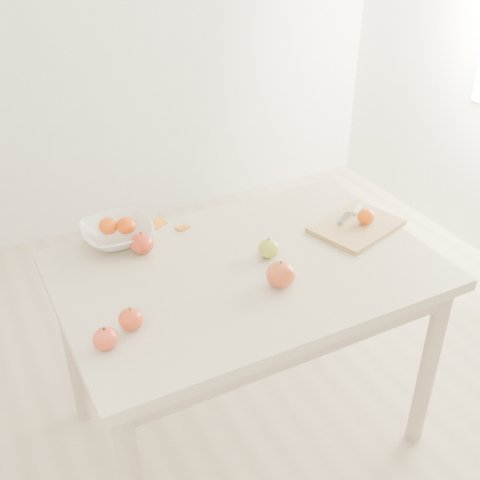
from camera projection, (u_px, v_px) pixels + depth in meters
name	position (u px, v px, depth m)	size (l,w,h in m)	color
ground	(246.00, 425.00, 2.33)	(3.50, 3.50, 0.00)	#C6B293
table	(247.00, 290.00, 1.99)	(1.20, 0.80, 0.75)	beige
cutting_board	(356.00, 226.00, 2.13)	(0.30, 0.22, 0.02)	tan
board_tangerine	(366.00, 216.00, 2.11)	(0.06, 0.06, 0.05)	#DB4807
fruit_bowl	(117.00, 233.00, 2.05)	(0.24, 0.24, 0.06)	white
bowl_tangerine_near	(108.00, 226.00, 2.03)	(0.07, 0.07, 0.06)	#D23D07
bowl_tangerine_far	(126.00, 226.00, 2.03)	(0.07, 0.07, 0.06)	#D94407
orange_peel_a	(157.00, 225.00, 2.15)	(0.06, 0.04, 0.00)	orange
orange_peel_b	(182.00, 228.00, 2.13)	(0.04, 0.04, 0.00)	orange
paring_knife	(355.00, 211.00, 2.19)	(0.16, 0.09, 0.01)	silver
apple_green	(269.00, 248.00, 1.96)	(0.07, 0.07, 0.06)	#6C9013
apple_red_b	(131.00, 319.00, 1.66)	(0.07, 0.07, 0.06)	#A00C03
apple_red_d	(105.00, 339.00, 1.59)	(0.07, 0.07, 0.06)	maroon
apple_red_a	(142.00, 243.00, 1.98)	(0.08, 0.08, 0.07)	maroon
apple_red_c	(281.00, 274.00, 1.82)	(0.09, 0.09, 0.08)	maroon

